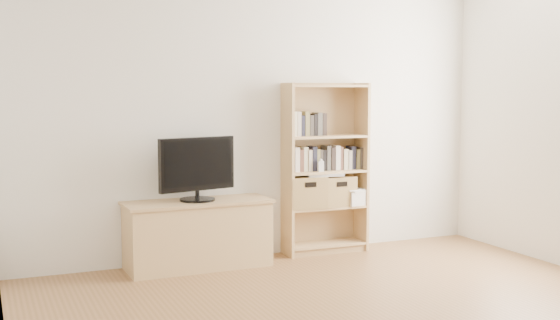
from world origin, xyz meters
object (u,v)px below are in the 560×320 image
tv_stand (198,236)px  laptop (323,174)px  television (197,169)px  basket_left (305,192)px  bookshelf (325,168)px  baby_monitor (321,166)px  basket_right (335,191)px

tv_stand → laptop: size_ratio=3.55×
tv_stand → television: size_ratio=1.73×
tv_stand → basket_left: (1.05, 0.09, 0.31)m
bookshelf → baby_monitor: (-0.09, -0.09, 0.03)m
baby_monitor → basket_right: bearing=27.1°
basket_right → tv_stand: bearing=-178.4°
tv_stand → baby_monitor: (1.18, 0.00, 0.55)m
baby_monitor → basket_left: 0.28m
television → basket_left: (1.05, 0.09, -0.27)m
baby_monitor → tv_stand: bearing=-176.2°
bookshelf → basket_left: size_ratio=4.54×
television → laptop: television is taller
television → laptop: size_ratio=2.05×
basket_right → laptop: (-0.13, -0.01, 0.16)m
bookshelf → television: bookshelf is taller
television → basket_right: size_ratio=2.10×
tv_stand → television: bearing=0.0°
basket_left → laptop: (0.18, -0.02, 0.16)m
tv_stand → television: (0.00, 0.00, 0.58)m
bookshelf → basket_right: 0.24m
basket_left → baby_monitor: bearing=-32.6°
baby_monitor → basket_right: baby_monitor is taller
tv_stand → basket_right: bearing=2.4°
television → baby_monitor: television is taller
baby_monitor → laptop: baby_monitor is taller
basket_right → laptop: bearing=-176.1°
television → basket_left: television is taller
baby_monitor → bookshelf: bearing=47.7°
basket_left → basket_right: basket_left is taller
tv_stand → bookshelf: 1.37m
tv_stand → television: 0.58m
bookshelf → basket_right: bookshelf is taller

